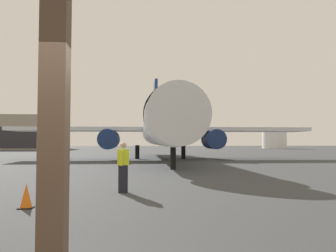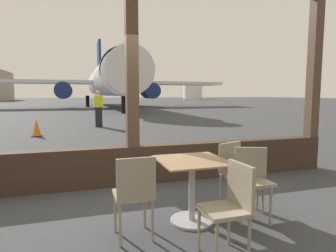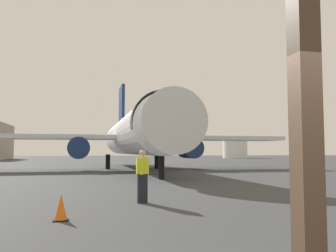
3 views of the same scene
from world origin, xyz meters
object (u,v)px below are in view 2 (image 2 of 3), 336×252
at_px(airplane, 108,80).
at_px(traffic_cone, 37,128).
at_px(cafe_chair_aisle_left, 252,176).
at_px(dining_table, 192,186).
at_px(cafe_chair_window_left, 235,169).
at_px(cafe_chair_window_right, 134,190).
at_px(fuel_storage_tank, 193,92).
at_px(cafe_chair_aisle_right, 231,201).
at_px(ground_crew_worker, 99,108).

distance_m(airplane, traffic_cone, 24.90).
bearing_deg(traffic_cone, cafe_chair_aisle_left, -67.44).
xyz_separation_m(dining_table, cafe_chair_aisle_left, (0.77, -0.09, 0.08)).
bearing_deg(cafe_chair_window_left, traffic_cone, 113.04).
xyz_separation_m(cafe_chair_window_right, cafe_chair_aisle_left, (1.52, 0.15, -0.02)).
xyz_separation_m(dining_table, fuel_storage_tank, (35.59, 86.97, 2.11)).
height_order(cafe_chair_window_left, fuel_storage_tank, fuel_storage_tank).
bearing_deg(cafe_chair_window_left, cafe_chair_aisle_left, -80.45).
bearing_deg(cafe_chair_window_left, cafe_chair_aisle_right, -121.93).
bearing_deg(cafe_chair_aisle_right, ground_crew_worker, 92.03).
xyz_separation_m(cafe_chair_aisle_left, fuel_storage_tank, (34.82, 87.06, 2.02)).
relative_size(cafe_chair_window_left, cafe_chair_aisle_left, 1.02).
height_order(cafe_chair_aisle_left, fuel_storage_tank, fuel_storage_tank).
distance_m(cafe_chair_aisle_right, airplane, 33.55).
relative_size(cafe_chair_window_right, traffic_cone, 1.41).
relative_size(cafe_chair_aisle_right, airplane, 0.03).
bearing_deg(cafe_chair_window_right, fuel_storage_tank, 67.38).
bearing_deg(dining_table, cafe_chair_window_left, 17.97).
height_order(cafe_chair_window_right, cafe_chair_aisle_left, cafe_chair_window_right).
distance_m(cafe_chair_aisle_right, fuel_storage_tank, 94.70).
bearing_deg(fuel_storage_tank, cafe_chair_aisle_left, -111.80).
xyz_separation_m(dining_table, ground_crew_worker, (-0.34, 10.98, 0.45)).
relative_size(cafe_chair_aisle_left, airplane, 0.03).
xyz_separation_m(cafe_chair_window_left, ground_crew_worker, (-1.06, 10.75, 0.36)).
distance_m(cafe_chair_window_right, cafe_chair_aisle_right, 0.99).
bearing_deg(cafe_chair_window_right, traffic_cone, 103.07).
height_order(cafe_chair_window_right, traffic_cone, cafe_chair_window_right).
bearing_deg(traffic_cone, cafe_chair_aisle_right, -72.87).
distance_m(dining_table, airplane, 32.78).
bearing_deg(dining_table, fuel_storage_tank, 67.74).
distance_m(cafe_chair_window_right, airplane, 33.07).
xyz_separation_m(traffic_cone, fuel_storage_tank, (38.34, 78.59, 2.25)).
bearing_deg(cafe_chair_aisle_right, cafe_chair_aisle_left, 45.54).
height_order(dining_table, cafe_chair_window_left, cafe_chair_window_left).
distance_m(traffic_cone, fuel_storage_tank, 87.47).
xyz_separation_m(cafe_chair_window_right, fuel_storage_tank, (36.34, 87.21, 2.01)).
height_order(cafe_chair_aisle_left, airplane, airplane).
bearing_deg(cafe_chair_window_left, dining_table, -162.03).
bearing_deg(cafe_chair_aisle_left, ground_crew_worker, 95.72).
xyz_separation_m(dining_table, traffic_cone, (-2.75, 8.39, -0.14)).
height_order(cafe_chair_aisle_right, airplane, airplane).
bearing_deg(dining_table, cafe_chair_aisle_right, -84.12).
height_order(cafe_chair_window_right, ground_crew_worker, ground_crew_worker).
xyz_separation_m(cafe_chair_aisle_left, ground_crew_worker, (-1.11, 11.06, 0.37)).
height_order(cafe_chair_window_left, ground_crew_worker, ground_crew_worker).
bearing_deg(ground_crew_worker, dining_table, -88.25).
relative_size(cafe_chair_aisle_left, ground_crew_worker, 0.50).
distance_m(ground_crew_worker, traffic_cone, 3.59).
height_order(airplane, traffic_cone, airplane).
distance_m(dining_table, cafe_chair_window_right, 0.79).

